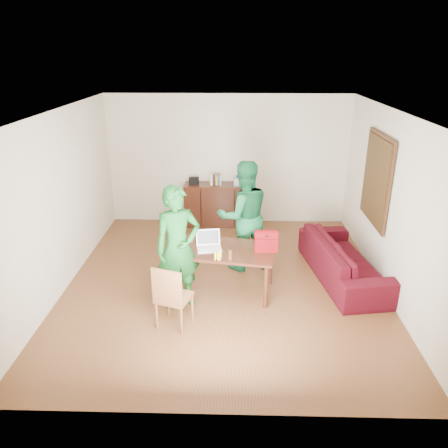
{
  "coord_description": "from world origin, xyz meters",
  "views": [
    {
      "loc": [
        0.16,
        -6.2,
        3.53
      ],
      "look_at": [
        -0.0,
        -0.05,
        1.04
      ],
      "focal_mm": 35.0,
      "sensor_mm": 36.0,
      "label": 1
    }
  ],
  "objects_px": {
    "table": "(224,254)",
    "person_far": "(244,216)",
    "person_near": "(178,248)",
    "laptop": "(209,247)",
    "chair": "(174,308)",
    "red_bag": "(266,242)",
    "sofa": "(344,259)",
    "bottle": "(230,254)"
  },
  "relations": [
    {
      "from": "person_near",
      "to": "sofa",
      "type": "xyz_separation_m",
      "value": [
        2.59,
        0.88,
        -0.58
      ]
    },
    {
      "from": "red_bag",
      "to": "sofa",
      "type": "bearing_deg",
      "value": 20.58
    },
    {
      "from": "person_near",
      "to": "red_bag",
      "type": "bearing_deg",
      "value": -9.31
    },
    {
      "from": "table",
      "to": "chair",
      "type": "distance_m",
      "value": 1.2
    },
    {
      "from": "laptop",
      "to": "red_bag",
      "type": "relative_size",
      "value": 1.15
    },
    {
      "from": "laptop",
      "to": "bottle",
      "type": "distance_m",
      "value": 0.46
    },
    {
      "from": "sofa",
      "to": "chair",
      "type": "bearing_deg",
      "value": 109.95
    },
    {
      "from": "chair",
      "to": "person_far",
      "type": "relative_size",
      "value": 0.5
    },
    {
      "from": "red_bag",
      "to": "sofa",
      "type": "height_order",
      "value": "red_bag"
    },
    {
      "from": "chair",
      "to": "red_bag",
      "type": "distance_m",
      "value": 1.67
    },
    {
      "from": "laptop",
      "to": "bottle",
      "type": "bearing_deg",
      "value": -55.03
    },
    {
      "from": "person_near",
      "to": "laptop",
      "type": "bearing_deg",
      "value": 15.4
    },
    {
      "from": "person_near",
      "to": "laptop",
      "type": "distance_m",
      "value": 0.57
    },
    {
      "from": "bottle",
      "to": "laptop",
      "type": "bearing_deg",
      "value": 134.38
    },
    {
      "from": "chair",
      "to": "person_near",
      "type": "height_order",
      "value": "person_near"
    },
    {
      "from": "bottle",
      "to": "sofa",
      "type": "distance_m",
      "value": 2.09
    },
    {
      "from": "laptop",
      "to": "person_far",
      "type": "bearing_deg",
      "value": 49.24
    },
    {
      "from": "table",
      "to": "person_far",
      "type": "bearing_deg",
      "value": 78.77
    },
    {
      "from": "person_far",
      "to": "laptop",
      "type": "height_order",
      "value": "person_far"
    },
    {
      "from": "person_near",
      "to": "chair",
      "type": "bearing_deg",
      "value": -115.71
    },
    {
      "from": "bottle",
      "to": "red_bag",
      "type": "relative_size",
      "value": 0.52
    },
    {
      "from": "chair",
      "to": "red_bag",
      "type": "relative_size",
      "value": 2.72
    },
    {
      "from": "person_near",
      "to": "sofa",
      "type": "height_order",
      "value": "person_near"
    },
    {
      "from": "chair",
      "to": "red_bag",
      "type": "xyz_separation_m",
      "value": [
        1.27,
        0.91,
        0.58
      ]
    },
    {
      "from": "chair",
      "to": "person_far",
      "type": "bearing_deg",
      "value": 80.55
    },
    {
      "from": "table",
      "to": "person_near",
      "type": "distance_m",
      "value": 0.79
    },
    {
      "from": "red_bag",
      "to": "bottle",
      "type": "bearing_deg",
      "value": -149.46
    },
    {
      "from": "person_far",
      "to": "red_bag",
      "type": "distance_m",
      "value": 0.93
    },
    {
      "from": "chair",
      "to": "sofa",
      "type": "height_order",
      "value": "chair"
    },
    {
      "from": "laptop",
      "to": "red_bag",
      "type": "bearing_deg",
      "value": -9.66
    },
    {
      "from": "table",
      "to": "chair",
      "type": "xyz_separation_m",
      "value": [
        -0.64,
        -0.95,
        -0.36
      ]
    },
    {
      "from": "laptop",
      "to": "sofa",
      "type": "distance_m",
      "value": 2.27
    },
    {
      "from": "laptop",
      "to": "sofa",
      "type": "relative_size",
      "value": 0.18
    },
    {
      "from": "person_far",
      "to": "sofa",
      "type": "bearing_deg",
      "value": 151.81
    },
    {
      "from": "table",
      "to": "person_far",
      "type": "relative_size",
      "value": 0.88
    },
    {
      "from": "table",
      "to": "red_bag",
      "type": "bearing_deg",
      "value": 6.14
    },
    {
      "from": "bottle",
      "to": "sofa",
      "type": "bearing_deg",
      "value": 24.53
    },
    {
      "from": "person_near",
      "to": "person_far",
      "type": "distance_m",
      "value": 1.54
    },
    {
      "from": "table",
      "to": "red_bag",
      "type": "xyz_separation_m",
      "value": [
        0.63,
        -0.03,
        0.21
      ]
    },
    {
      "from": "table",
      "to": "bottle",
      "type": "relative_size",
      "value": 9.37
    },
    {
      "from": "chair",
      "to": "sofa",
      "type": "bearing_deg",
      "value": 47.67
    },
    {
      "from": "laptop",
      "to": "person_near",
      "type": "bearing_deg",
      "value": -149.11
    }
  ]
}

